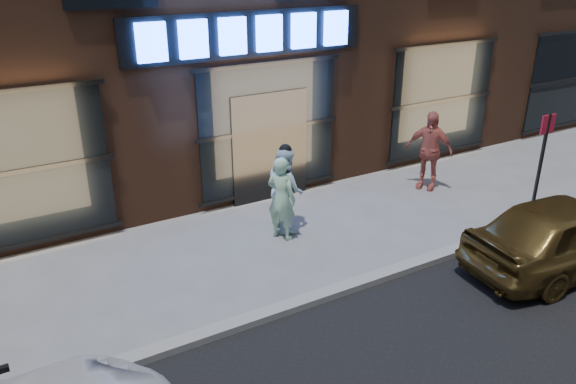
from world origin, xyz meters
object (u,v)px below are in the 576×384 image
Objects in this scene: man_bowtie at (281,198)px; passerby at (429,150)px; man_cap at (285,189)px; sign_post at (541,159)px; gold_sedan at (569,233)px.

passerby is (4.14, 0.48, 0.10)m from man_bowtie.
passerby reaches higher than man_bowtie.
man_bowtie is at bearing -113.75° from passerby.
sign_post reaches higher than man_cap.
gold_sedan is 1.69× the size of sign_post.
man_cap is at bearing 151.58° from sign_post.
sign_post is (4.39, -2.34, 0.55)m from man_cap.
gold_sedan is (3.46, -3.75, -0.18)m from man_cap.
man_bowtie is at bearing 156.28° from sign_post.
gold_sedan is at bearing -123.55° from sign_post.
sign_post is (0.52, -2.49, 0.47)m from passerby.
man_bowtie is 0.42× the size of gold_sedan.
gold_sedan is at bearing -160.30° from man_bowtie.
passerby is 2.59m from sign_post.
passerby is 0.47× the size of gold_sedan.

